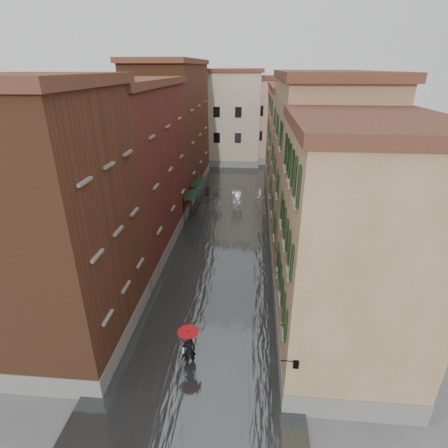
% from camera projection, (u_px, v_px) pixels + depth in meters
% --- Properties ---
extents(ground, '(120.00, 120.00, 0.00)m').
position_uv_depth(ground, '(208.00, 318.00, 20.87)').
color(ground, slate).
rests_on(ground, ground).
extents(floodwater, '(10.00, 60.00, 0.20)m').
position_uv_depth(floodwater, '(226.00, 226.00, 32.63)').
color(floodwater, '#3D4243').
rests_on(floodwater, ground).
extents(building_left_near, '(6.00, 8.00, 13.00)m').
position_uv_depth(building_left_near, '(57.00, 230.00, 16.93)').
color(building_left_near, brown).
rests_on(building_left_near, ground).
extents(building_left_mid, '(6.00, 14.00, 12.50)m').
position_uv_depth(building_left_mid, '(132.00, 173.00, 27.02)').
color(building_left_mid, maroon).
rests_on(building_left_mid, ground).
extents(building_left_far, '(6.00, 16.00, 14.00)m').
position_uv_depth(building_left_far, '(174.00, 130.00, 40.33)').
color(building_left_far, brown).
rests_on(building_left_far, ground).
extents(building_right_near, '(6.00, 8.00, 11.50)m').
position_uv_depth(building_right_near, '(350.00, 256.00, 16.12)').
color(building_right_near, '#967D4D').
rests_on(building_right_near, ground).
extents(building_right_mid, '(6.00, 14.00, 13.00)m').
position_uv_depth(building_right_mid, '(316.00, 174.00, 25.80)').
color(building_right_mid, '#96765A').
rests_on(building_right_mid, ground).
extents(building_right_far, '(6.00, 16.00, 11.50)m').
position_uv_depth(building_right_far, '(295.00, 143.00, 39.73)').
color(building_right_far, '#967D4D').
rests_on(building_right_far, ground).
extents(building_end_cream, '(12.00, 9.00, 13.00)m').
position_uv_depth(building_end_cream, '(220.00, 119.00, 52.92)').
color(building_end_cream, beige).
rests_on(building_end_cream, ground).
extents(building_end_pink, '(10.00, 9.00, 12.00)m').
position_uv_depth(building_end_pink, '(279.00, 121.00, 54.23)').
color(building_end_pink, tan).
rests_on(building_end_pink, ground).
extents(awning_near, '(1.09, 3.25, 2.80)m').
position_uv_depth(awning_near, '(191.00, 195.00, 33.48)').
color(awning_near, black).
rests_on(awning_near, ground).
extents(awning_far, '(1.09, 3.38, 2.80)m').
position_uv_depth(awning_far, '(198.00, 183.00, 36.99)').
color(awning_far, black).
rests_on(awning_far, ground).
extents(wall_lantern, '(0.71, 0.22, 0.35)m').
position_uv_depth(wall_lantern, '(295.00, 363.00, 13.84)').
color(wall_lantern, black).
rests_on(wall_lantern, ground).
extents(window_planters, '(0.59, 8.09, 0.84)m').
position_uv_depth(window_planters, '(282.00, 274.00, 18.84)').
color(window_planters, brown).
rests_on(window_planters, ground).
extents(pedestrian_main, '(1.07, 1.07, 2.06)m').
position_uv_depth(pedestrian_main, '(189.00, 344.00, 17.16)').
color(pedestrian_main, black).
rests_on(pedestrian_main, ground).
extents(pedestrian_far, '(0.73, 0.57, 1.49)m').
position_uv_depth(pedestrian_far, '(208.00, 192.00, 39.59)').
color(pedestrian_far, black).
rests_on(pedestrian_far, ground).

